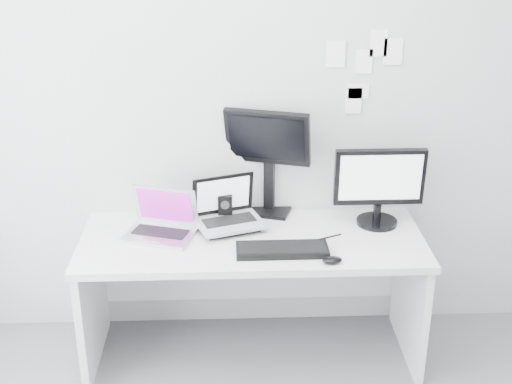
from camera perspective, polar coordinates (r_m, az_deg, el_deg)
The scene contains 15 objects.
back_wall at distance 3.71m, azimuth -0.53°, elevation 7.24°, with size 3.60×3.60×0.00m, color #B8BABD.
desk at distance 3.79m, azimuth -0.32°, elevation -8.74°, with size 1.80×0.70×0.73m, color silver.
macbook at distance 3.60m, azimuth -8.11°, elevation -1.84°, with size 0.35×0.26×0.26m, color #ADADB2.
speaker at distance 3.77m, azimuth -2.57°, elevation -1.27°, with size 0.08×0.08×0.16m, color black.
dell_laptop at distance 3.64m, azimuth -2.20°, elevation -1.11°, with size 0.34×0.27×0.28m, color #AAABB1.
rear_monitor at distance 3.77m, azimuth 1.02°, elevation 2.62°, with size 0.46×0.17×0.63m, color black.
samsung_monitor at distance 3.73m, azimuth 10.19°, elevation 0.48°, with size 0.48×0.22×0.44m, color black.
keyboard at distance 3.46m, azimuth 2.18°, elevation -4.81°, with size 0.46×0.16×0.03m, color black.
mouse at distance 3.38m, azimuth 6.33°, elevation -5.63°, with size 0.10×0.06×0.03m, color black.
wall_note_0 at distance 3.68m, azimuth 6.63°, elevation 11.29°, with size 0.10×0.00×0.14m, color white.
wall_note_1 at distance 3.71m, azimuth 8.93°, elevation 10.64°, with size 0.09×0.00×0.13m, color white.
wall_note_2 at distance 3.73m, azimuth 11.28°, elevation 11.34°, with size 0.10×0.00×0.14m, color white.
wall_note_3 at distance 3.74m, azimuth 8.47°, elevation 8.26°, with size 0.11×0.00×0.08m, color white.
wall_note_4 at distance 3.70m, azimuth 10.14°, elevation 12.04°, with size 0.09×0.00×0.14m, color white.
wall_note_5 at distance 3.75m, azimuth 8.08°, elevation 7.49°, with size 0.09×0.00×0.14m, color white.
Camera 1 is at (-0.10, -1.96, 2.37)m, focal length 48.28 mm.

